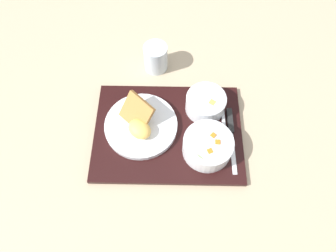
{
  "coord_description": "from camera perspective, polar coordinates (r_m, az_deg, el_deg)",
  "views": [
    {
      "loc": [
        -0.07,
        0.38,
        0.77
      ],
      "look_at": [
        0.0,
        0.0,
        0.04
      ],
      "focal_mm": 32.0,
      "sensor_mm": 36.0,
      "label": 1
    }
  ],
  "objects": [
    {
      "name": "plate_main",
      "position": [
        0.85,
        -5.28,
        0.29
      ],
      "size": [
        0.21,
        0.21,
        0.08
      ],
      "color": "silver",
      "rests_on": "serving_tray"
    },
    {
      "name": "ground_plane",
      "position": [
        0.86,
        -0.0,
        -1.37
      ],
      "size": [
        4.0,
        4.0,
        0.0
      ],
      "primitive_type": "plane",
      "color": "tan"
    },
    {
      "name": "spoon",
      "position": [
        0.86,
        10.7,
        -1.5
      ],
      "size": [
        0.04,
        0.16,
        0.01
      ],
      "rotation": [
        0.0,
        0.0,
        1.73
      ],
      "color": "silver",
      "rests_on": "serving_tray"
    },
    {
      "name": "bowl_soup",
      "position": [
        0.87,
        7.18,
        4.43
      ],
      "size": [
        0.12,
        0.12,
        0.06
      ],
      "color": "silver",
      "rests_on": "serving_tray"
    },
    {
      "name": "knife",
      "position": [
        0.87,
        11.83,
        -0.22
      ],
      "size": [
        0.05,
        0.2,
        0.01
      ],
      "rotation": [
        0.0,
        0.0,
        1.74
      ],
      "color": "silver",
      "rests_on": "serving_tray"
    },
    {
      "name": "serving_tray",
      "position": [
        0.86,
        -0.0,
        -1.15
      ],
      "size": [
        0.46,
        0.37,
        0.01
      ],
      "color": "black",
      "rests_on": "ground_plane"
    },
    {
      "name": "bowl_salad",
      "position": [
        0.8,
        7.59,
        -3.71
      ],
      "size": [
        0.13,
        0.13,
        0.06
      ],
      "color": "silver",
      "rests_on": "serving_tray"
    },
    {
      "name": "glass_water",
      "position": [
        0.97,
        -2.34,
        12.69
      ],
      "size": [
        0.07,
        0.07,
        0.09
      ],
      "color": "silver",
      "rests_on": "ground_plane"
    }
  ]
}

